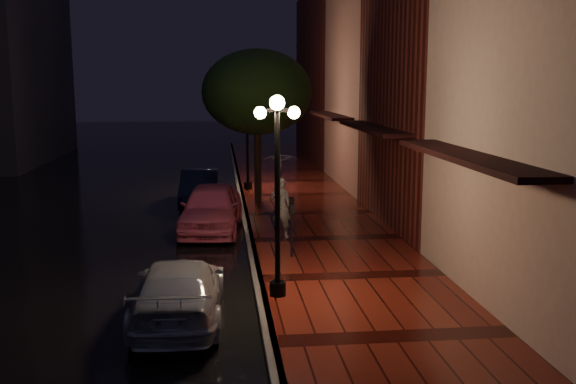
# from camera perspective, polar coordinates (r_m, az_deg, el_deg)

# --- Properties ---
(ground) EXTENTS (120.00, 120.00, 0.00)m
(ground) POSITION_cam_1_polar(r_m,az_deg,el_deg) (18.92, -3.37, -4.72)
(ground) COLOR black
(ground) RESTS_ON ground
(sidewalk) EXTENTS (4.50, 60.00, 0.15)m
(sidewalk) POSITION_cam_1_polar(r_m,az_deg,el_deg) (19.14, 3.39, -4.32)
(sidewalk) COLOR #4B130D
(sidewalk) RESTS_ON ground
(curb) EXTENTS (0.25, 60.00, 0.15)m
(curb) POSITION_cam_1_polar(r_m,az_deg,el_deg) (18.90, -3.37, -4.50)
(curb) COLOR #595451
(curb) RESTS_ON ground
(storefront_mid) EXTENTS (5.00, 8.00, 11.00)m
(storefront_mid) POSITION_cam_1_polar(r_m,az_deg,el_deg) (21.78, 15.31, 11.47)
(storefront_mid) COLOR #511914
(storefront_mid) RESTS_ON ground
(storefront_far) EXTENTS (5.00, 8.00, 9.00)m
(storefront_far) POSITION_cam_1_polar(r_m,az_deg,el_deg) (29.37, 9.49, 9.20)
(storefront_far) COLOR #8C5951
(storefront_far) RESTS_ON ground
(storefront_extra) EXTENTS (5.00, 12.00, 10.00)m
(storefront_extra) POSITION_cam_1_polar(r_m,az_deg,el_deg) (39.10, 5.53, 10.13)
(storefront_extra) COLOR #511914
(storefront_extra) RESTS_ON ground
(streetlamp_near) EXTENTS (0.96, 0.36, 4.31)m
(streetlamp_near) POSITION_cam_1_polar(r_m,az_deg,el_deg) (13.52, -0.95, 0.71)
(streetlamp_near) COLOR black
(streetlamp_near) RESTS_ON sidewalk
(streetlamp_far) EXTENTS (0.96, 0.36, 4.31)m
(streetlamp_far) POSITION_cam_1_polar(r_m,az_deg,el_deg) (27.41, -3.62, 5.30)
(streetlamp_far) COLOR black
(streetlamp_far) RESTS_ON sidewalk
(street_tree) EXTENTS (4.16, 4.16, 5.80)m
(street_tree) POSITION_cam_1_polar(r_m,az_deg,el_deg) (24.34, -2.73, 8.63)
(street_tree) COLOR black
(street_tree) RESTS_ON sidewalk
(pink_car) EXTENTS (2.23, 4.66, 1.54)m
(pink_car) POSITION_cam_1_polar(r_m,az_deg,el_deg) (20.55, -6.84, -1.41)
(pink_car) COLOR #D35775
(pink_car) RESTS_ON ground
(navy_car) EXTENTS (1.46, 4.10, 1.35)m
(navy_car) POSITION_cam_1_polar(r_m,az_deg,el_deg) (25.10, -7.86, 0.38)
(navy_car) COLOR black
(navy_car) RESTS_ON ground
(silver_car) EXTENTS (1.83, 4.31, 1.24)m
(silver_car) POSITION_cam_1_polar(r_m,az_deg,el_deg) (13.11, -9.65, -8.64)
(silver_car) COLOR #B1B2B9
(silver_car) RESTS_ON ground
(woman_with_umbrella) EXTENTS (1.04, 1.06, 2.51)m
(woman_with_umbrella) POSITION_cam_1_polar(r_m,az_deg,el_deg) (18.90, -0.62, 0.89)
(woman_with_umbrella) COLOR silver
(woman_with_umbrella) RESTS_ON sidewalk
(parking_meter) EXTENTS (0.15, 0.13, 1.40)m
(parking_meter) POSITION_cam_1_polar(r_m,az_deg,el_deg) (16.88, 0.32, -3.00)
(parking_meter) COLOR black
(parking_meter) RESTS_ON sidewalk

